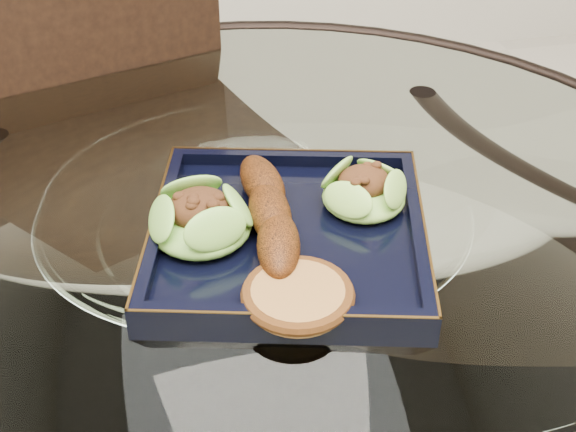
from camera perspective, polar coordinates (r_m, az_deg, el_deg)
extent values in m
cylinder|color=white|center=(0.82, -2.31, -1.97)|extent=(1.10, 1.10, 0.01)
torus|color=black|center=(0.82, -2.31, -1.97)|extent=(1.13, 1.13, 0.02)
cylinder|color=black|center=(1.34, 7.90, -6.04)|extent=(0.04, 0.04, 0.75)
cylinder|color=black|center=(1.29, -16.63, -9.30)|extent=(0.04, 0.04, 0.75)
cube|color=black|center=(1.16, -9.75, -5.87)|extent=(0.56, 0.56, 0.04)
cube|color=black|center=(1.17, -14.80, 10.72)|extent=(0.42, 0.16, 0.49)
cylinder|color=black|center=(1.45, -18.64, -11.32)|extent=(0.03, 0.03, 0.48)
cylinder|color=black|center=(1.51, -4.61, -6.66)|extent=(0.03, 0.03, 0.48)
cube|color=black|center=(0.80, 0.00, -1.73)|extent=(0.33, 0.33, 0.02)
ellipsoid|color=#68B033|center=(0.78, -6.22, -0.40)|extent=(0.12, 0.12, 0.04)
ellipsoid|color=#70A42F|center=(0.83, 5.42, 1.64)|extent=(0.11, 0.11, 0.03)
ellipsoid|color=#5F290A|center=(0.79, -1.30, 0.28)|extent=(0.05, 0.19, 0.04)
cylinder|color=#A46936|center=(0.71, 0.70, -5.74)|extent=(0.11, 0.11, 0.02)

